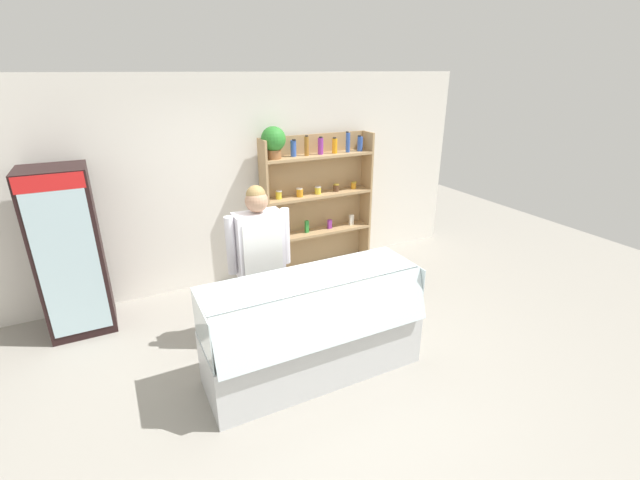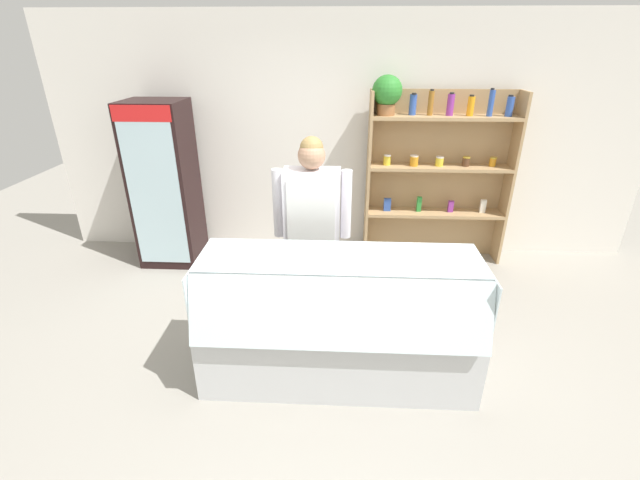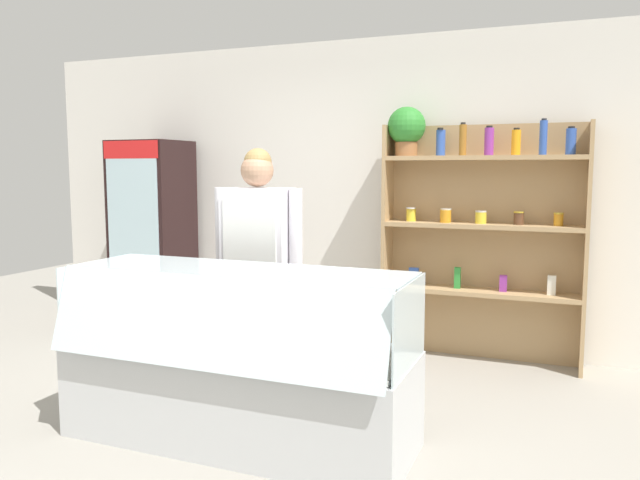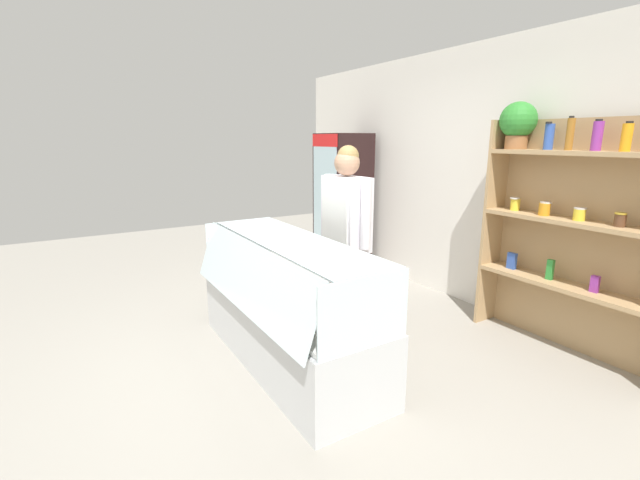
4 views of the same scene
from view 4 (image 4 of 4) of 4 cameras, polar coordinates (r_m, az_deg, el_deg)
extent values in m
plane|color=gray|center=(3.63, -3.25, -15.75)|extent=(12.00, 12.00, 0.00)
cube|color=white|center=(4.70, 21.98, 7.37)|extent=(6.80, 0.10, 2.70)
cube|color=black|center=(5.89, 3.04, 5.09)|extent=(0.64, 0.57, 1.83)
cube|color=silver|center=(5.73, 0.61, 4.88)|extent=(0.56, 0.01, 1.63)
cube|color=red|center=(5.67, 0.61, 13.15)|extent=(0.60, 0.01, 0.16)
cylinder|color=#2D8C38|center=(6.02, 0.26, -0.12)|extent=(0.05, 0.05, 0.22)
cylinder|color=orange|center=(5.88, 1.14, -0.44)|extent=(0.06, 0.06, 0.22)
cylinder|color=#3356B2|center=(5.75, 2.06, -1.12)|extent=(0.07, 0.07, 0.15)
cylinder|color=#3356B2|center=(5.93, 0.26, 4.33)|extent=(0.07, 0.07, 0.21)
cylinder|color=red|center=(5.79, 1.16, 3.81)|extent=(0.05, 0.05, 0.15)
cylinder|color=red|center=(5.64, 2.10, 3.74)|extent=(0.06, 0.06, 0.19)
cylinder|color=#9E6623|center=(5.89, 0.16, 8.86)|extent=(0.05, 0.05, 0.19)
cylinder|color=#2D8C38|center=(5.78, 0.84, 8.81)|extent=(0.06, 0.06, 0.20)
cylinder|color=#9E6623|center=(5.67, 1.54, 8.66)|extent=(0.05, 0.05, 0.19)
cylinder|color=#2D8C38|center=(5.56, 2.27, 8.46)|extent=(0.06, 0.06, 0.17)
cube|color=tan|center=(4.09, 31.93, 0.04)|extent=(1.59, 0.02, 1.92)
cube|color=tan|center=(4.37, 22.05, 1.83)|extent=(0.03, 0.28, 1.92)
cube|color=tan|center=(4.07, 30.36, -5.48)|extent=(1.53, 0.28, 0.04)
cube|color=tan|center=(3.94, 31.28, 1.97)|extent=(1.53, 0.28, 0.04)
cube|color=tan|center=(3.89, 32.25, 9.76)|extent=(1.53, 0.28, 0.04)
cylinder|color=#996038|center=(4.21, 24.66, 11.74)|extent=(0.18, 0.18, 0.11)
sphere|color=#2E842D|center=(4.21, 24.92, 14.31)|extent=(0.31, 0.31, 0.31)
cylinder|color=#3356B2|center=(4.08, 28.22, 12.03)|extent=(0.07, 0.07, 0.21)
cylinder|color=black|center=(4.06, 28.21, 13.63)|extent=(0.05, 0.05, 0.02)
cylinder|color=#9E6623|center=(3.97, 30.36, 12.06)|extent=(0.06, 0.06, 0.25)
cylinder|color=black|center=(3.97, 30.55, 13.95)|extent=(0.04, 0.04, 0.02)
cylinder|color=purple|center=(3.88, 33.01, 11.53)|extent=(0.07, 0.07, 0.22)
cylinder|color=black|center=(3.88, 33.19, 13.23)|extent=(0.05, 0.05, 0.02)
cylinder|color=orange|center=(3.78, 35.69, 11.03)|extent=(0.07, 0.07, 0.19)
cylinder|color=black|center=(3.79, 35.98, 12.59)|extent=(0.05, 0.05, 0.02)
cylinder|color=yellow|center=(4.23, 24.58, 4.33)|extent=(0.08, 0.08, 0.10)
cylinder|color=silver|center=(4.22, 24.55, 5.10)|extent=(0.08, 0.08, 0.01)
cylinder|color=orange|center=(4.06, 27.74, 3.64)|extent=(0.09, 0.09, 0.10)
cylinder|color=silver|center=(4.06, 27.94, 4.45)|extent=(0.09, 0.09, 0.01)
cylinder|color=yellow|center=(3.94, 31.29, 2.89)|extent=(0.09, 0.09, 0.09)
cylinder|color=silver|center=(3.93, 31.38, 3.63)|extent=(0.09, 0.09, 0.01)
cylinder|color=brown|center=(3.82, 35.12, 2.15)|extent=(0.08, 0.08, 0.09)
cylinder|color=gold|center=(3.81, 35.19, 2.91)|extent=(0.08, 0.08, 0.01)
cube|color=#3356B2|center=(4.31, 24.21, -2.55)|extent=(0.08, 0.04, 0.15)
cube|color=#2D8C38|center=(4.12, 28.34, -3.49)|extent=(0.05, 0.04, 0.17)
cube|color=purple|center=(3.97, 32.78, -4.95)|extent=(0.06, 0.04, 0.13)
cube|color=silver|center=(3.51, -4.32, -11.76)|extent=(2.02, 0.69, 0.55)
cube|color=white|center=(3.39, -4.41, -7.25)|extent=(1.96, 0.63, 0.03)
cube|color=silver|center=(3.20, -9.67, -4.80)|extent=(1.98, 0.16, 0.47)
cube|color=silver|center=(3.29, -3.76, -0.07)|extent=(1.98, 0.53, 0.01)
cube|color=silver|center=(4.21, -10.65, -0.43)|extent=(0.01, 0.65, 0.45)
cube|color=silver|center=(2.53, 6.02, -9.71)|extent=(0.01, 0.65, 0.45)
cube|color=beige|center=(4.07, -8.25, -3.25)|extent=(0.17, 0.13, 0.05)
cube|color=white|center=(4.00, -10.98, -3.65)|extent=(0.05, 0.03, 0.02)
cube|color=tan|center=(3.74, -5.94, -4.71)|extent=(0.17, 0.14, 0.04)
cube|color=white|center=(3.66, -8.88, -5.16)|extent=(0.05, 0.03, 0.02)
cube|color=tan|center=(3.42, -3.17, -6.40)|extent=(0.16, 0.14, 0.05)
cube|color=white|center=(3.33, -6.33, -6.98)|extent=(0.05, 0.03, 0.02)
cube|color=tan|center=(3.11, 0.18, -8.46)|extent=(0.16, 0.13, 0.04)
cube|color=white|center=(3.01, -3.22, -9.16)|extent=(0.05, 0.03, 0.02)
cube|color=tan|center=(2.82, 4.30, -10.79)|extent=(0.17, 0.14, 0.06)
cube|color=white|center=(2.71, 0.66, -11.81)|extent=(0.05, 0.03, 0.02)
cylinder|color=#C1706B|center=(4.06, -11.08, -2.84)|extent=(0.16, 0.14, 0.13)
cylinder|color=#A35B4C|center=(3.85, -9.94, -3.44)|extent=(0.17, 0.17, 0.15)
cylinder|color=#A35B4C|center=(3.66, -8.66, -4.34)|extent=(0.17, 0.17, 0.15)
cylinder|color=white|center=(2.90, -1.33, -8.20)|extent=(0.07, 0.07, 0.23)
cylinder|color=white|center=(2.82, -0.30, -8.80)|extent=(0.07, 0.07, 0.23)
cylinder|color=#4C4233|center=(4.08, 2.55, -6.24)|extent=(0.13, 0.13, 0.79)
cylinder|color=#4C4233|center=(3.92, 4.24, -7.09)|extent=(0.13, 0.13, 0.79)
cube|color=white|center=(3.81, 3.53, 3.56)|extent=(0.47, 0.24, 0.65)
cube|color=white|center=(3.82, 1.91, -1.75)|extent=(0.39, 0.01, 1.22)
cylinder|color=white|center=(4.04, 1.22, 4.61)|extent=(0.09, 0.09, 0.59)
cylinder|color=white|center=(3.58, 6.13, 3.40)|extent=(0.09, 0.09, 0.59)
sphere|color=tan|center=(3.76, 3.62, 10.22)|extent=(0.22, 0.22, 0.22)
sphere|color=#997A47|center=(3.77, 3.76, 11.07)|extent=(0.19, 0.19, 0.19)
camera|label=1|loc=(4.71, -55.07, 19.76)|focal=24.00mm
camera|label=2|loc=(3.15, -57.31, 18.97)|focal=24.00mm
camera|label=3|loc=(1.96, -85.76, -4.74)|focal=35.00mm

